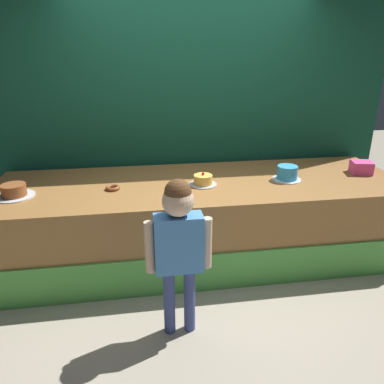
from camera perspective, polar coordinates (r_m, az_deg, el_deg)
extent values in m
plane|color=#ADA38E|center=(3.36, 3.21, -14.69)|extent=(12.00, 12.00, 0.00)
cube|color=#9E6B38|center=(3.68, 1.38, -4.17)|extent=(3.88, 1.22, 0.79)
cube|color=#59B24C|center=(3.25, 3.31, -12.27)|extent=(3.88, 0.02, 0.35)
cube|color=#144C38|center=(4.06, -0.29, 14.21)|extent=(4.37, 0.08, 2.95)
cylinder|color=#3F4C8C|center=(2.79, -3.52, -16.47)|extent=(0.08, 0.08, 0.53)
cylinder|color=#3F4C8C|center=(2.81, -0.38, -16.22)|extent=(0.08, 0.08, 0.53)
cube|color=#4C8CD8|center=(2.54, -2.08, -7.89)|extent=(0.33, 0.15, 0.41)
cylinder|color=beige|center=(2.53, -6.56, -8.48)|extent=(0.07, 0.07, 0.38)
cylinder|color=beige|center=(2.57, 2.35, -7.86)|extent=(0.07, 0.07, 0.38)
sphere|color=beige|center=(2.40, -2.17, -1.37)|extent=(0.21, 0.21, 0.21)
sphere|color=brown|center=(2.38, -2.19, -0.08)|extent=(0.18, 0.18, 0.18)
cube|color=#F44A9B|center=(4.13, 24.64, 3.48)|extent=(0.23, 0.22, 0.12)
torus|color=brown|center=(3.40, -12.12, 0.64)|extent=(0.13, 0.13, 0.03)
cylinder|color=silver|center=(3.52, -25.65, -0.56)|extent=(0.33, 0.33, 0.01)
cylinder|color=brown|center=(3.50, -25.79, 0.28)|extent=(0.21, 0.21, 0.10)
cylinder|color=silver|center=(3.45, 1.70, 1.19)|extent=(0.26, 0.26, 0.01)
cylinder|color=#F2BF4C|center=(3.43, 1.71, 1.95)|extent=(0.17, 0.17, 0.09)
sphere|color=red|center=(3.41, 1.72, 2.85)|extent=(0.03, 0.03, 0.03)
cylinder|color=white|center=(3.69, 14.37, 1.90)|extent=(0.28, 0.28, 0.01)
cylinder|color=#3399D8|center=(3.67, 14.47, 2.93)|extent=(0.19, 0.19, 0.13)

